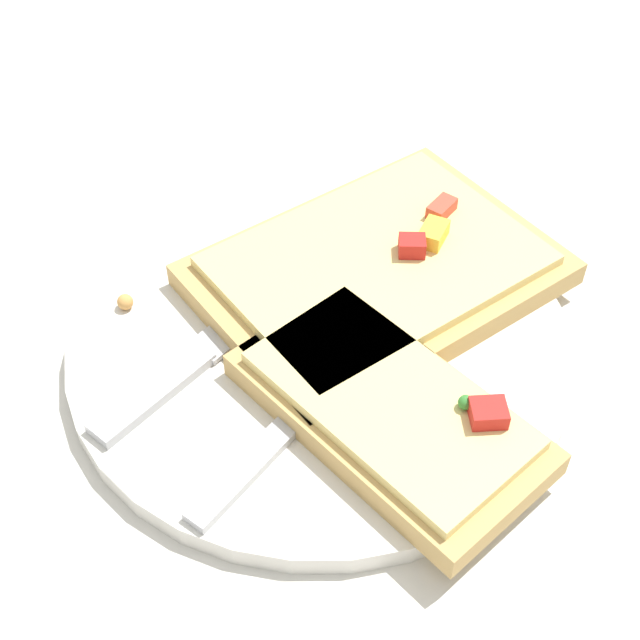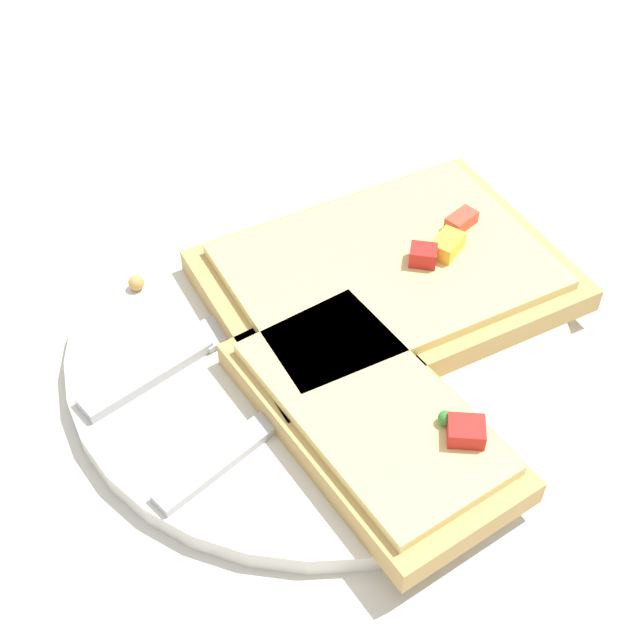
% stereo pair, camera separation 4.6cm
% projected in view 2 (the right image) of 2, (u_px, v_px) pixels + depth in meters
% --- Properties ---
extents(ground_plane, '(4.00, 4.00, 0.00)m').
position_uv_depth(ground_plane, '(320.00, 348.00, 0.48)').
color(ground_plane, beige).
extents(plate, '(0.27, 0.27, 0.01)m').
position_uv_depth(plate, '(320.00, 341.00, 0.47)').
color(plate, silver).
rests_on(plate, ground).
extents(fork, '(0.07, 0.21, 0.01)m').
position_uv_depth(fork, '(342.00, 366.00, 0.45)').
color(fork, '#B7B7BC').
rests_on(fork, plate).
extents(knife, '(0.05, 0.19, 0.01)m').
position_uv_depth(knife, '(216.00, 332.00, 0.47)').
color(knife, '#B7B7BC').
rests_on(knife, plate).
extents(pizza_slice_main, '(0.15, 0.20, 0.03)m').
position_uv_depth(pizza_slice_main, '(387.00, 276.00, 0.49)').
color(pizza_slice_main, tan).
rests_on(pizza_slice_main, plate).
extents(pizza_slice_corner, '(0.16, 0.09, 0.03)m').
position_uv_depth(pizza_slice_corner, '(371.00, 416.00, 0.42)').
color(pizza_slice_corner, tan).
rests_on(pizza_slice_corner, plate).
extents(crumb_scatter, '(0.16, 0.09, 0.01)m').
position_uv_depth(crumb_scatter, '(326.00, 361.00, 0.45)').
color(crumb_scatter, tan).
rests_on(crumb_scatter, plate).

